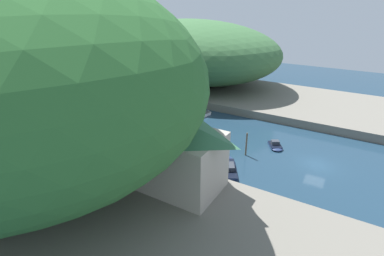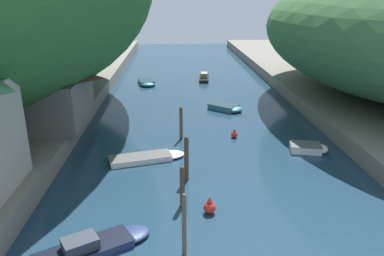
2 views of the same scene
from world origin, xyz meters
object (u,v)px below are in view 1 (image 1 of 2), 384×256
Objects in this scene: boat_red_skiff at (74,98)px; person_on_quay at (186,168)px; boat_cabin_cruiser at (229,166)px; person_by_boathouse at (201,169)px; waterfront_building at (177,153)px; boat_yellow_tender at (168,141)px; boat_white_cruiser at (137,110)px; channel_buoy_near at (172,119)px; boat_navy_launch at (276,146)px; channel_buoy_far at (227,142)px; boat_moored_right at (205,113)px; boat_mid_channel at (49,113)px; boathouse_shed at (92,131)px.

boat_red_skiff is 3.74× the size of person_on_quay.
boat_cabin_cruiser is 6.00m from person_by_boathouse.
waterfront_building is 14.67m from boat_yellow_tender.
channel_buoy_near is at bearing 36.76° from boat_white_cruiser.
channel_buoy_far is (-2.80, 6.58, 0.14)m from boat_navy_launch.
boat_moored_right is 0.52× the size of boat_red_skiff.
boat_red_skiff is at bearing 85.70° from channel_buoy_far.
boat_cabin_cruiser reaches higher than boat_white_cruiser.
boat_moored_right is at bearing 98.37° from boat_cabin_cruiser.
boat_moored_right is at bearing 43.79° from channel_buoy_far.
channel_buoy_far is (6.13, 3.14, 0.13)m from boat_cabin_cruiser.
boat_red_skiff is at bearing 91.44° from channel_buoy_near.
person_on_quay is (-16.25, -21.26, 2.13)m from boat_white_cruiser.
boat_mid_channel is (8.71, 35.02, -5.24)m from waterfront_building.
boat_navy_launch is 18.95m from channel_buoy_near.
boat_white_cruiser is at bearing -40.09° from person_by_boathouse.
channel_buoy_near is (9.59, 15.50, 0.04)m from boat_cabin_cruiser.
person_by_boathouse is (-5.86, -36.30, 2.13)m from boat_mid_channel.
boat_white_cruiser reaches higher than boat_mid_channel.
boat_cabin_cruiser is 41.67m from boat_red_skiff.
boathouse_shed is 2.59× the size of boat_moored_right.
boat_moored_right is 3.01× the size of channel_buoy_far.
channel_buoy_far reaches higher than boat_moored_right.
waterfront_building is 1.54× the size of boat_red_skiff.
boat_cabin_cruiser is 0.95× the size of boat_red_skiff.
boathouse_shed is at bearing -25.60° from boat_white_cruiser.
person_on_quay is (-15.06, -37.93, 2.10)m from boat_red_skiff.
person_by_boathouse is at bearing -169.74° from channel_buoy_far.
person_by_boathouse is at bearing 69.06° from boat_mid_channel.
boat_yellow_tender is 3.67× the size of person_by_boathouse.
channel_buoy_far is (3.98, -7.90, 0.23)m from boat_yellow_tender.
boat_moored_right is 29.42m from boat_red_skiff.
boat_mid_channel is at bearing -19.46° from boat_navy_launch.
waterfront_building is at bearing 59.99° from person_by_boathouse.
waterfront_building is 1.62× the size of boat_cabin_cruiser.
boat_navy_launch is 3.10× the size of channel_buoy_far.
boat_navy_launch is at bearing -66.93° from channel_buoy_far.
channel_buoy_far is 0.65× the size of person_on_quay.
waterfront_building reaches higher than person_on_quay.
boathouse_shed is at bearing 177.53° from channel_buoy_near.
boat_cabin_cruiser is at bearing 17.60° from boat_white_cruiser.
channel_buoy_far is at bearing 29.61° from boat_white_cruiser.
boathouse_shed is at bearing 8.40° from boat_navy_launch.
boat_yellow_tender is 7.06× the size of channel_buoy_near.
person_on_quay is at bearing 11.17° from waterfront_building.
channel_buoy_far is 12.41m from person_on_quay.
waterfront_building is 36.47m from boat_mid_channel.
boathouse_shed is 15.44m from person_by_boathouse.
channel_buoy_near is at bearing 105.94° from boat_yellow_tender.
person_by_boathouse is at bearing -160.51° from person_on_quay.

